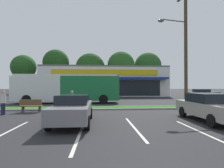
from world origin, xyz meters
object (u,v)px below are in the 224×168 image
Objects in this scene: pedestrian_by_pole at (72,101)px; car_1 at (43,94)px; utility_pole at (185,44)px; pedestrian_near_bench at (3,103)px; car_4 at (203,94)px; car_0 at (210,107)px; city_bus at (67,88)px; car_3 at (73,109)px; bus_stop_bench at (31,105)px.

car_1 is at bearing -70.12° from pedestrian_by_pole.
pedestrian_by_pole is at bearing -167.29° from utility_pole.
pedestrian_near_bench is at bearing -84.14° from car_1.
utility_pole is 2.42× the size of car_4.
car_0 is 1.06× the size of car_4.
car_3 is (2.22, -11.52, -1.00)m from city_bus.
car_1 is (-4.25, 4.96, -0.98)m from city_bus.
car_3 is (-9.26, -6.59, -5.06)m from utility_pole.
car_4 is (23.49, 0.30, -0.02)m from car_1.
city_bus is 8.86m from pedestrian_near_bench.
bus_stop_bench is at bearing 78.08° from city_bus.
car_4 reaches higher than bus_stop_bench.
bus_stop_bench is 0.35× the size of car_4.
car_0 is (9.68, -11.50, -0.98)m from city_bus.
car_4 is 21.63m from pedestrian_by_pole.
car_0 is at bearing -49.76° from car_1.
car_0 is at bearing -105.32° from utility_pole.
bus_stop_bench is 0.35× the size of car_3.
utility_pole is 2.29× the size of car_0.
city_bus is 15.06m from car_0.
city_bus reaches higher than car_4.
city_bus is at bearing -101.58° from bus_stop_bench.
car_4 is 25.97m from pedestrian_near_bench.
bus_stop_bench is 24.15m from car_4.
car_0 reaches higher than car_4.
car_0 is 3.00× the size of pedestrian_by_pole.
utility_pole reaches higher than pedestrian_by_pole.
car_3 is 2.90× the size of pedestrian_by_pole.
bus_stop_bench is 0.35× the size of car_1.
city_bus is at bearing -83.47° from pedestrian_by_pole.
utility_pole is 14.17m from bus_stop_bench.
utility_pole is at bearing 125.44° from car_3.
car_1 is (-2.78, 12.11, 0.29)m from bus_stop_bench.
utility_pole is 19.25m from car_1.
car_0 is 9.21m from pedestrian_by_pole.
bus_stop_bench is at bearing -111.31° from car_0.
utility_pole is 2.36× the size of car_3.
city_bus is 7.40m from pedestrian_by_pole.
utility_pole is at bearing 11.76° from pedestrian_near_bench.
city_bus is 7.32× the size of bus_stop_bench.
car_1 is (-13.93, 16.46, 0.01)m from car_0.
car_4 is at bearing -150.54° from pedestrian_by_pole.
car_0 is at bearing -119.72° from car_4.
car_1 is (-15.72, 9.90, -5.04)m from utility_pole.
city_bus is 19.98m from car_4.
utility_pole is 12.44m from car_3.
car_1 is 13.36m from pedestrian_near_bench.
utility_pole is 6.67× the size of pedestrian_near_bench.
pedestrian_near_bench reaches higher than car_1.
bus_stop_bench is at bearing -149.06° from car_4.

